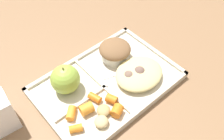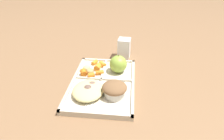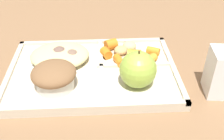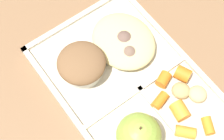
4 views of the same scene
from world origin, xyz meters
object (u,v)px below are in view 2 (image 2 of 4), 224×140
Objects in this scene: lunch_tray at (103,84)px; plastic_fork at (97,95)px; bran_muffin at (115,89)px; green_apple at (118,64)px; milk_carton at (124,48)px.

lunch_tray reaches higher than plastic_fork.
lunch_tray is at bearing -144.66° from bran_muffin.
green_apple is (-0.09, 0.06, 0.04)m from lunch_tray.
plastic_fork is 0.36m from milk_carton.
bran_muffin is 0.07m from plastic_fork.
bran_muffin is 0.59× the size of plastic_fork.
milk_carton reaches higher than plastic_fork.
green_apple is 0.17m from milk_carton.
milk_carton reaches higher than green_apple.
bran_muffin is at bearing 96.21° from plastic_fork.
green_apple reaches higher than lunch_tray.
green_apple reaches higher than plastic_fork.
plastic_fork is (0.18, -0.07, -0.04)m from green_apple.
milk_carton is (-0.35, 0.08, 0.04)m from plastic_fork.
lunch_tray is 2.44× the size of plastic_fork.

